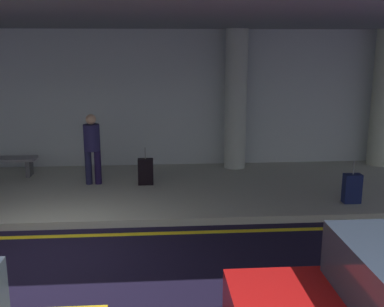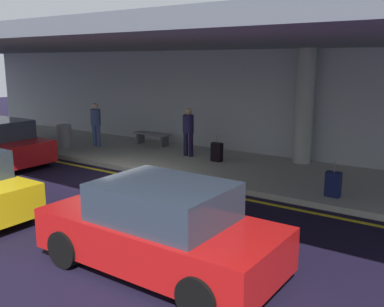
% 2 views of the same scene
% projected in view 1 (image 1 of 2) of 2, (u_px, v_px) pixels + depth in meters
% --- Properties ---
extents(ground_plane, '(60.00, 60.00, 0.00)m').
position_uv_depth(ground_plane, '(44.00, 253.00, 7.82)').
color(ground_plane, black).
extents(sidewalk, '(26.00, 4.20, 0.15)m').
position_uv_depth(sidewalk, '(75.00, 192.00, 10.81)').
color(sidewalk, '#B1B3A2').
rests_on(sidewalk, ground).
extents(lane_stripe_yellow, '(26.00, 0.14, 0.01)m').
position_uv_depth(lane_stripe_yellow, '(53.00, 236.00, 8.47)').
color(lane_stripe_yellow, yellow).
rests_on(lane_stripe_yellow, ground).
extents(support_column_far_left, '(0.57, 0.57, 3.65)m').
position_uv_depth(support_column_far_left, '(236.00, 100.00, 12.30)').
color(support_column_far_left, '#AAB1A7').
rests_on(support_column_far_left, sidewalk).
extents(support_column_left_mid, '(0.57, 0.57, 3.65)m').
position_uv_depth(support_column_left_mid, '(383.00, 99.00, 12.59)').
color(support_column_left_mid, '#B0B79F').
rests_on(support_column_left_mid, sidewalk).
extents(ceiling_overhang, '(28.00, 13.20, 0.30)m').
position_uv_depth(ceiling_overhang, '(60.00, 17.00, 9.44)').
color(ceiling_overhang, slate).
rests_on(ceiling_overhang, support_column_far_left).
extents(terminal_back_wall, '(26.00, 0.30, 3.80)m').
position_uv_depth(terminal_back_wall, '(85.00, 102.00, 12.58)').
color(terminal_back_wall, '#AFB8BB').
rests_on(terminal_back_wall, ground).
extents(person_waiting_for_ride, '(0.38, 0.38, 1.68)m').
position_uv_depth(person_waiting_for_ride, '(92.00, 144.00, 10.96)').
color(person_waiting_for_ride, '#191836').
rests_on(person_waiting_for_ride, sidewalk).
extents(suitcase_upright_primary, '(0.36, 0.22, 0.90)m').
position_uv_depth(suitcase_upright_primary, '(352.00, 188.00, 9.78)').
color(suitcase_upright_primary, '#121A45').
rests_on(suitcase_upright_primary, sidewalk).
extents(suitcase_upright_secondary, '(0.36, 0.22, 0.90)m').
position_uv_depth(suitcase_upright_secondary, '(146.00, 172.00, 11.07)').
color(suitcase_upright_secondary, black).
rests_on(suitcase_upright_secondary, sidewalk).
extents(bench_metal, '(1.60, 0.50, 0.48)m').
position_uv_depth(bench_metal, '(4.00, 163.00, 11.74)').
color(bench_metal, slate).
rests_on(bench_metal, sidewalk).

